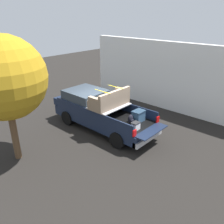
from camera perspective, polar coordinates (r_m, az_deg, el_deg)
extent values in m
plane|color=black|center=(12.15, -2.11, -4.02)|extent=(40.00, 40.00, 0.00)
cube|color=#162138|center=(11.88, -2.15, -1.42)|extent=(5.50, 1.92, 0.49)
cube|color=black|center=(11.05, 2.31, -1.92)|extent=(2.80, 1.80, 0.04)
cube|color=#162138|center=(10.32, -0.98, -2.40)|extent=(2.80, 0.06, 0.50)
cube|color=#162138|center=(11.62, 5.27, 0.56)|extent=(2.80, 0.06, 0.50)
cube|color=#162138|center=(11.80, -2.78, 0.99)|extent=(0.06, 1.80, 0.50)
cube|color=#162138|center=(10.18, 9.59, -4.59)|extent=(0.55, 1.80, 0.04)
cube|color=#B2B2B7|center=(11.31, -0.66, 1.49)|extent=(1.25, 1.92, 0.04)
cube|color=#162138|center=(12.60, -6.61, 2.35)|extent=(2.30, 1.92, 0.50)
cube|color=#2D3842|center=(12.37, -6.40, 4.30)|extent=(1.94, 1.76, 0.45)
cube|color=#162138|center=(13.61, -10.40, 3.45)|extent=(0.40, 1.82, 0.38)
cube|color=#B2B2B7|center=(10.43, 8.74, -6.21)|extent=(0.24, 1.92, 0.24)
cube|color=red|center=(9.58, 5.49, -5.14)|extent=(0.06, 0.20, 0.28)
cube|color=red|center=(10.90, 11.06, -1.79)|extent=(0.06, 0.20, 0.28)
cylinder|color=black|center=(12.66, -10.63, -1.34)|extent=(0.76, 0.30, 0.76)
cylinder|color=black|center=(13.69, -4.85, 0.92)|extent=(0.76, 0.30, 0.76)
cylinder|color=black|center=(10.36, 1.48, -6.78)|extent=(0.76, 0.30, 0.76)
cylinder|color=black|center=(11.60, 7.16, -3.49)|extent=(0.76, 0.30, 0.76)
cube|color=#335170|center=(10.85, 6.46, -1.07)|extent=(0.40, 0.55, 0.47)
cube|color=#23394E|center=(10.75, 6.52, 0.19)|extent=(0.44, 0.59, 0.05)
ellipsoid|color=black|center=(10.58, 4.53, -1.73)|extent=(0.20, 0.30, 0.44)
ellipsoid|color=black|center=(10.55, 4.99, -2.23)|extent=(0.09, 0.21, 0.19)
cube|color=white|center=(10.10, 5.75, -3.50)|extent=(0.26, 0.34, 0.30)
cube|color=#262628|center=(10.02, 5.79, -2.63)|extent=(0.28, 0.36, 0.04)
cube|color=#84705B|center=(11.23, -0.66, 2.58)|extent=(0.88, 2.07, 0.42)
cube|color=#84705B|center=(10.86, 0.73, 4.15)|extent=(0.16, 2.07, 0.40)
cube|color=#84705B|center=(10.53, -4.32, 2.93)|extent=(0.64, 0.20, 0.22)
cube|color=#84705B|center=(11.82, 2.23, 5.28)|extent=(0.64, 0.20, 0.22)
cube|color=yellow|center=(10.71, -2.37, 5.03)|extent=(0.98, 0.03, 0.02)
cube|color=yellow|center=(11.36, 0.92, 6.13)|extent=(0.98, 0.03, 0.02)
cube|color=white|center=(14.52, 13.09, 8.51)|extent=(10.74, 0.36, 4.03)
cylinder|color=brown|center=(10.06, -22.75, -4.32)|extent=(0.26, 0.26, 2.44)
sphere|color=#B28519|center=(9.33, -24.79, 7.51)|extent=(3.11, 3.11, 3.11)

